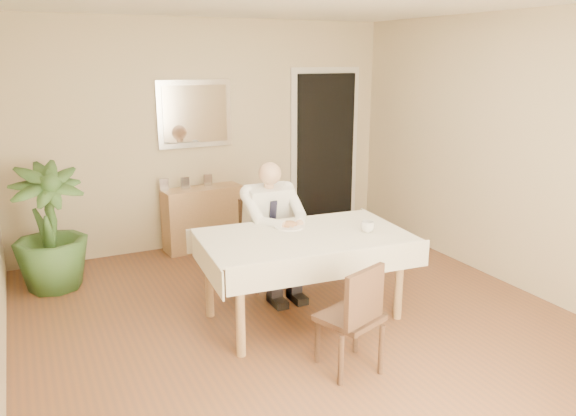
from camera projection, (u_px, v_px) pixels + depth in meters
name	position (u px, v px, depth m)	size (l,w,h in m)	color
room	(308.00, 175.00, 4.33)	(5.00, 5.02, 2.60)	brown
doorway	(325.00, 151.00, 7.19)	(0.96, 0.07, 2.10)	beige
mirror	(195.00, 114.00, 6.34)	(0.86, 0.04, 0.76)	silver
dining_table	(304.00, 244.00, 4.69)	(1.79, 1.15, 0.75)	#A47D4D
chair_far	(263.00, 236.00, 5.50)	(0.41, 0.41, 0.85)	#3F2919
chair_near	(355.00, 314.00, 3.90)	(0.50, 0.51, 0.82)	#3F2919
seated_man	(275.00, 223.00, 5.20)	(0.48, 0.72, 1.24)	white
plate	(289.00, 227.00, 4.85)	(0.26, 0.26, 0.02)	white
food	(289.00, 224.00, 4.84)	(0.14, 0.14, 0.06)	#98663E
knife	(296.00, 226.00, 4.81)	(0.01, 0.01, 0.13)	silver
fork	(288.00, 227.00, 4.78)	(0.01, 0.01, 0.13)	silver
coffee_mug	(367.00, 227.00, 4.72)	(0.11, 0.11, 0.09)	white
sideboard	(203.00, 218.00, 6.53)	(0.91, 0.31, 0.73)	#A47D4D
photo_frame_left	(164.00, 185.00, 6.27)	(0.10, 0.02, 0.14)	silver
photo_frame_center	(185.00, 183.00, 6.34)	(0.10, 0.02, 0.14)	silver
photo_frame_right	(208.00, 180.00, 6.50)	(0.10, 0.02, 0.14)	silver
potted_palm	(49.00, 228.00, 5.32)	(0.68, 0.68, 1.22)	#315423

